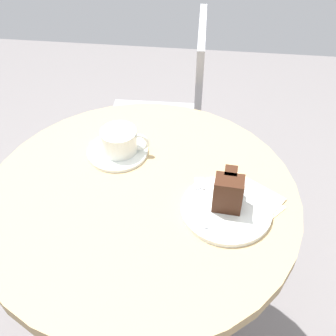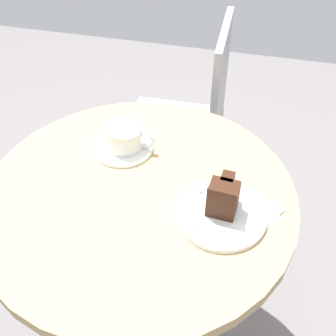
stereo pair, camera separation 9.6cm
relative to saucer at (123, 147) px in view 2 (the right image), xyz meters
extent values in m
cube|color=slate|center=(0.09, -0.14, -0.75)|extent=(4.40, 4.40, 0.01)
cylinder|color=tan|center=(0.09, -0.14, -0.02)|extent=(0.77, 0.77, 0.03)
cylinder|color=silver|center=(0.09, -0.14, -0.38)|extent=(0.07, 0.07, 0.69)
cylinder|color=silver|center=(0.09, -0.14, -0.74)|extent=(0.35, 0.35, 0.02)
cylinder|color=silver|center=(0.00, 0.00, 0.00)|extent=(0.16, 0.16, 0.01)
cylinder|color=silver|center=(0.01, 0.00, 0.04)|extent=(0.10, 0.10, 0.06)
cylinder|color=beige|center=(0.01, 0.00, 0.07)|extent=(0.09, 0.09, 0.00)
torus|color=silver|center=(0.06, 0.00, 0.04)|extent=(0.05, 0.01, 0.05)
cube|color=silver|center=(-0.05, -0.03, 0.01)|extent=(0.04, 0.07, 0.00)
ellipsoid|color=silver|center=(-0.07, 0.02, 0.01)|extent=(0.02, 0.02, 0.00)
cylinder|color=silver|center=(0.29, -0.18, 0.00)|extent=(0.21, 0.21, 0.01)
cube|color=#422619|center=(0.29, -0.17, 0.02)|extent=(0.07, 0.06, 0.03)
cube|color=#422619|center=(0.30, -0.13, 0.02)|extent=(0.03, 0.04, 0.03)
cube|color=#381C0F|center=(0.29, -0.17, 0.04)|extent=(0.07, 0.06, 0.01)
cube|color=#381C0F|center=(0.30, -0.13, 0.04)|extent=(0.03, 0.04, 0.01)
cube|color=#422619|center=(0.29, -0.17, 0.06)|extent=(0.07, 0.06, 0.03)
cube|color=#422619|center=(0.30, -0.13, 0.06)|extent=(0.03, 0.04, 0.03)
cube|color=#381C0F|center=(0.29, -0.17, 0.08)|extent=(0.07, 0.06, 0.01)
cube|color=#381C0F|center=(0.30, -0.13, 0.08)|extent=(0.03, 0.04, 0.01)
cube|color=#381C0F|center=(0.29, -0.19, 0.05)|extent=(0.07, 0.01, 0.09)
cube|color=silver|center=(0.24, -0.19, 0.01)|extent=(0.03, 0.12, 0.00)
cube|color=silver|center=(0.23, -0.11, 0.01)|extent=(0.03, 0.04, 0.00)
cube|color=beige|center=(0.32, -0.16, 0.00)|extent=(0.23, 0.23, 0.00)
cube|color=beige|center=(0.33, -0.14, 0.00)|extent=(0.21, 0.21, 0.00)
cylinder|color=#9E9EA3|center=(-0.15, 0.66, -0.53)|extent=(0.02, 0.02, 0.42)
cylinder|color=#9E9EA3|center=(-0.14, 0.34, -0.53)|extent=(0.02, 0.02, 0.42)
cylinder|color=#9E9EA3|center=(0.18, 0.67, -0.53)|extent=(0.02, 0.02, 0.42)
cylinder|color=#9E9EA3|center=(0.19, 0.35, -0.53)|extent=(0.02, 0.02, 0.42)
cube|color=#9E9EA3|center=(0.02, 0.50, -0.31)|extent=(0.39, 0.39, 0.02)
cube|color=#9E9EA3|center=(0.19, 0.51, -0.08)|extent=(0.03, 0.36, 0.44)
camera|label=1|loc=(0.23, -0.84, 0.74)|focal=45.00mm
camera|label=2|loc=(0.33, -0.82, 0.74)|focal=45.00mm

